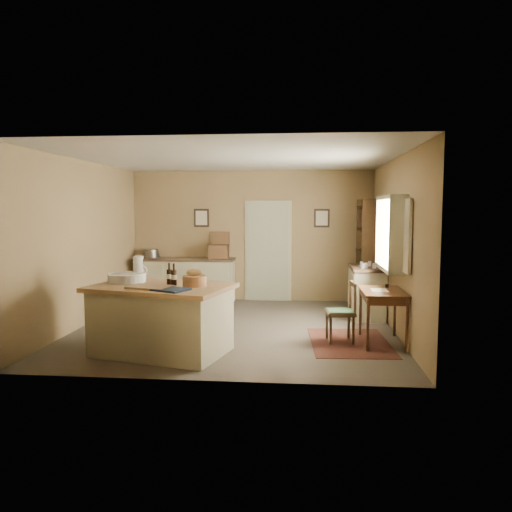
{
  "coord_description": "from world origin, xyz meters",
  "views": [
    {
      "loc": [
        1.07,
        -7.83,
        1.91
      ],
      "look_at": [
        0.31,
        0.17,
        1.15
      ],
      "focal_mm": 35.0,
      "sensor_mm": 36.0,
      "label": 1
    }
  ],
  "objects_px": {
    "work_island": "(161,317)",
    "right_cabinet": "(367,292)",
    "shelving_unit": "(370,254)",
    "writing_desk": "(383,297)",
    "sideboard": "(186,278)",
    "desk_chair": "(340,313)"
  },
  "relations": [
    {
      "from": "work_island",
      "to": "right_cabinet",
      "type": "bearing_deg",
      "value": 53.77
    },
    {
      "from": "work_island",
      "to": "shelving_unit",
      "type": "bearing_deg",
      "value": 60.29
    },
    {
      "from": "writing_desk",
      "to": "right_cabinet",
      "type": "distance_m",
      "value": 1.76
    },
    {
      "from": "work_island",
      "to": "sideboard",
      "type": "xyz_separation_m",
      "value": [
        -0.55,
        3.68,
        -0.0
      ]
    },
    {
      "from": "right_cabinet",
      "to": "shelving_unit",
      "type": "distance_m",
      "value": 1.01
    },
    {
      "from": "work_island",
      "to": "shelving_unit",
      "type": "xyz_separation_m",
      "value": [
        3.15,
        3.29,
        0.56
      ]
    },
    {
      "from": "writing_desk",
      "to": "right_cabinet",
      "type": "height_order",
      "value": "right_cabinet"
    },
    {
      "from": "sideboard",
      "to": "right_cabinet",
      "type": "distance_m",
      "value": 3.74
    },
    {
      "from": "writing_desk",
      "to": "shelving_unit",
      "type": "relative_size",
      "value": 0.46
    },
    {
      "from": "right_cabinet",
      "to": "shelving_unit",
      "type": "bearing_deg",
      "value": 79.07
    },
    {
      "from": "desk_chair",
      "to": "writing_desk",
      "type": "bearing_deg",
      "value": -9.05
    },
    {
      "from": "sideboard",
      "to": "desk_chair",
      "type": "bearing_deg",
      "value": -44.59
    },
    {
      "from": "shelving_unit",
      "to": "desk_chair",
      "type": "bearing_deg",
      "value": -106.49
    },
    {
      "from": "work_island",
      "to": "desk_chair",
      "type": "height_order",
      "value": "work_island"
    },
    {
      "from": "work_island",
      "to": "sideboard",
      "type": "relative_size",
      "value": 0.97
    },
    {
      "from": "shelving_unit",
      "to": "right_cabinet",
      "type": "bearing_deg",
      "value": -100.93
    },
    {
      "from": "desk_chair",
      "to": "right_cabinet",
      "type": "distance_m",
      "value": 1.82
    },
    {
      "from": "writing_desk",
      "to": "shelving_unit",
      "type": "bearing_deg",
      "value": 86.52
    },
    {
      "from": "right_cabinet",
      "to": "shelving_unit",
      "type": "xyz_separation_m",
      "value": [
        0.15,
        0.8,
        0.59
      ]
    },
    {
      "from": "work_island",
      "to": "sideboard",
      "type": "bearing_deg",
      "value": 112.49
    },
    {
      "from": "sideboard",
      "to": "work_island",
      "type": "bearing_deg",
      "value": -81.54
    },
    {
      "from": "writing_desk",
      "to": "right_cabinet",
      "type": "bearing_deg",
      "value": 90.01
    }
  ]
}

